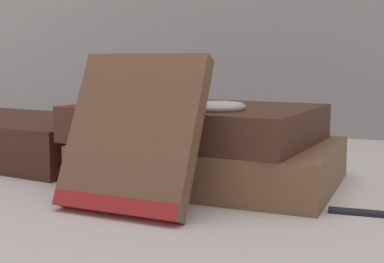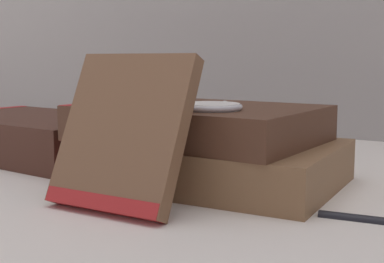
# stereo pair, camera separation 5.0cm
# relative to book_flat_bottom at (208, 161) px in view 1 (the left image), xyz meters

# --- Properties ---
(ground_plane) EXTENTS (3.00, 3.00, 0.00)m
(ground_plane) POSITION_rel_book_flat_bottom_xyz_m (-0.00, -0.01, -0.02)
(ground_plane) COLOR silver
(book_flat_bottom) EXTENTS (0.24, 0.17, 0.04)m
(book_flat_bottom) POSITION_rel_book_flat_bottom_xyz_m (0.00, 0.00, 0.00)
(book_flat_bottom) COLOR brown
(book_flat_bottom) RESTS_ON ground_plane
(book_flat_top) EXTENTS (0.23, 0.17, 0.03)m
(book_flat_top) POSITION_rel_book_flat_bottom_xyz_m (-0.02, 0.00, 0.04)
(book_flat_top) COLOR #4C2D1E
(book_flat_top) RESTS_ON book_flat_bottom
(book_side_left) EXTENTS (0.27, 0.18, 0.05)m
(book_side_left) POSITION_rel_book_flat_bottom_xyz_m (-0.26, 0.02, 0.00)
(book_side_left) COLOR #422319
(book_side_left) RESTS_ON ground_plane
(book_leaning_front) EXTENTS (0.11, 0.07, 0.12)m
(book_leaning_front) POSITION_rel_book_flat_bottom_xyz_m (-0.02, -0.12, 0.04)
(book_leaning_front) COLOR brown
(book_leaning_front) RESTS_ON ground_plane
(pocket_watch) EXTENTS (0.06, 0.06, 0.01)m
(pocket_watch) POSITION_rel_book_flat_bottom_xyz_m (0.02, -0.03, 0.06)
(pocket_watch) COLOR white
(pocket_watch) RESTS_ON book_flat_top
(reading_glasses) EXTENTS (0.11, 0.06, 0.00)m
(reading_glasses) POSITION_rel_book_flat_bottom_xyz_m (-0.09, 0.17, -0.02)
(reading_glasses) COLOR black
(reading_glasses) RESTS_ON ground_plane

